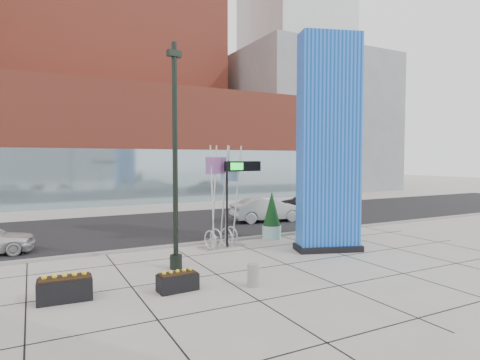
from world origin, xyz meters
name	(u,v)px	position (x,y,z in m)	size (l,w,h in m)	color
ground	(252,262)	(0.00, 0.00, 0.00)	(160.00, 160.00, 0.00)	#9E9991
street_asphalt	(173,225)	(0.00, 10.00, 0.01)	(80.00, 12.00, 0.02)	black
curb_edge	(212,242)	(0.00, 4.00, 0.06)	(80.00, 0.30, 0.12)	gray
tower_podium	(129,145)	(1.00, 27.00, 5.50)	(34.00, 10.00, 11.00)	#B04633
tower_glass_front	(141,177)	(1.00, 22.20, 2.50)	(34.00, 0.60, 5.00)	#8CA5B2
building_grey_parking	(302,124)	(26.00, 32.00, 9.00)	(20.00, 18.00, 18.00)	slate
building_pale_office	(295,32)	(36.00, 48.00, 27.50)	(16.00, 16.00, 55.00)	#B2B7BC
blue_pylon	(329,147)	(4.00, 0.15, 4.65)	(3.15, 2.14, 9.63)	#0B45AA
lamp_post	(175,177)	(-3.04, 0.41, 3.43)	(0.56, 0.46, 8.38)	black
public_art_sculpture	(221,220)	(0.05, 3.00, 1.25)	(2.29, 1.54, 4.77)	silver
concrete_bollard	(253,275)	(-1.50, -2.75, 0.37)	(0.38, 0.38, 0.73)	gray
overhead_street_sign	(240,173)	(0.93, 2.80, 3.44)	(1.89, 0.24, 4.01)	black
round_planter_east	(321,213)	(5.55, 2.55, 1.32)	(1.12, 1.12, 2.79)	#98CCC5
round_planter_mid	(325,219)	(5.20, 1.80, 1.13)	(0.96, 0.96, 2.39)	#98CCC5
round_planter_west	(272,216)	(3.20, 3.60, 1.16)	(0.98, 0.98, 2.45)	#98CCC5
box_planter_north	(65,288)	(-6.99, -1.34, 0.38)	(1.53, 0.83, 0.82)	black
box_planter_south	(178,281)	(-3.80, -2.03, 0.31)	(1.27, 0.69, 0.68)	black
car_silver_mid	(268,210)	(5.97, 8.50, 0.80)	(1.68, 4.83, 1.59)	#B1B5B9
car_dark_east	(306,202)	(11.39, 11.58, 0.71)	(1.98, 4.86, 1.41)	black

